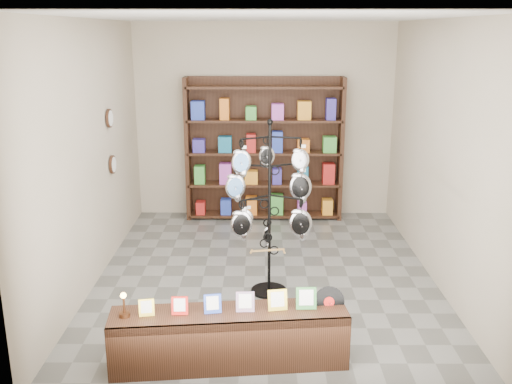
% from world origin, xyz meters
% --- Properties ---
extents(ground, '(5.00, 5.00, 0.00)m').
position_xyz_m(ground, '(0.00, 0.00, 0.00)').
color(ground, slate).
rests_on(ground, ground).
extents(room_envelope, '(5.00, 5.00, 5.00)m').
position_xyz_m(room_envelope, '(0.00, 0.00, 1.85)').
color(room_envelope, '#BEAE99').
rests_on(room_envelope, ground).
extents(display_tree, '(1.01, 0.90, 1.98)m').
position_xyz_m(display_tree, '(0.04, -0.42, 1.14)').
color(display_tree, black).
rests_on(display_tree, ground).
extents(front_shelf, '(2.10, 0.63, 0.73)m').
position_xyz_m(front_shelf, '(-0.34, -1.88, 0.26)').
color(front_shelf, black).
rests_on(front_shelf, ground).
extents(back_shelving, '(2.42, 0.36, 2.20)m').
position_xyz_m(back_shelving, '(0.00, 2.30, 1.03)').
color(back_shelving, black).
rests_on(back_shelving, ground).
extents(wall_clocks, '(0.03, 0.24, 0.84)m').
position_xyz_m(wall_clocks, '(-1.97, 0.80, 1.50)').
color(wall_clocks, black).
rests_on(wall_clocks, ground).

